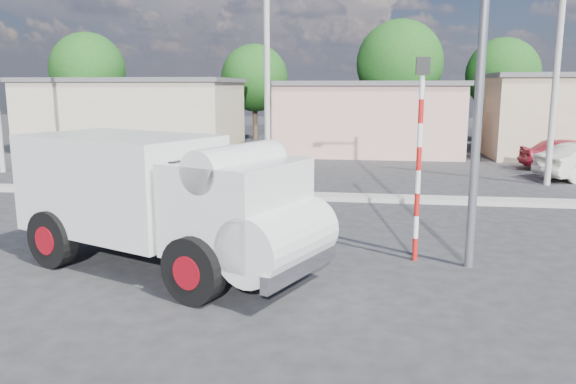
# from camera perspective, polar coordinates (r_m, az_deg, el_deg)

# --- Properties ---
(ground_plane) EXTENTS (120.00, 120.00, 0.00)m
(ground_plane) POSITION_cam_1_polar(r_m,az_deg,el_deg) (11.49, -2.99, -8.46)
(ground_plane) COLOR #262628
(ground_plane) RESTS_ON ground
(median) EXTENTS (40.00, 0.80, 0.16)m
(median) POSITION_cam_1_polar(r_m,az_deg,el_deg) (19.12, 1.67, -0.42)
(median) COLOR #99968E
(median) RESTS_ON ground
(truck) EXTENTS (7.05, 4.83, 2.75)m
(truck) POSITION_cam_1_polar(r_m,az_deg,el_deg) (11.73, -12.30, -0.57)
(truck) COLOR black
(truck) RESTS_ON ground
(bicycle) EXTENTS (1.91, 0.97, 0.96)m
(bicycle) POSITION_cam_1_polar(r_m,az_deg,el_deg) (10.44, -5.23, -7.71)
(bicycle) COLOR black
(bicycle) RESTS_ON ground
(cyclist) EXTENTS (0.56, 0.74, 1.84)m
(cyclist) POSITION_cam_1_polar(r_m,az_deg,el_deg) (10.31, -5.27, -5.40)
(cyclist) COLOR silver
(cyclist) RESTS_ON ground
(car_red) EXTENTS (4.40, 2.02, 1.46)m
(car_red) POSITION_cam_1_polar(r_m,az_deg,el_deg) (28.76, 26.71, 3.50)
(car_red) COLOR #A81C2F
(car_red) RESTS_ON ground
(traffic_pole) EXTENTS (0.28, 0.18, 4.36)m
(traffic_pole) POSITION_cam_1_polar(r_m,az_deg,el_deg) (12.24, 13.22, 4.92)
(traffic_pole) COLOR red
(traffic_pole) RESTS_ON ground
(streetlight) EXTENTS (2.34, 0.22, 9.00)m
(streetlight) POSITION_cam_1_polar(r_m,az_deg,el_deg) (12.06, 18.46, 15.85)
(streetlight) COLOR slate
(streetlight) RESTS_ON ground
(building_row) EXTENTS (37.80, 7.30, 4.44)m
(building_row) POSITION_cam_1_polar(r_m,az_deg,el_deg) (32.69, 6.49, 7.77)
(building_row) COLOR #C1B292
(building_row) RESTS_ON ground
(tree_row) EXTENTS (34.13, 7.32, 8.10)m
(tree_row) POSITION_cam_1_polar(r_m,az_deg,el_deg) (39.51, 1.90, 12.23)
(tree_row) COLOR #38281E
(tree_row) RESTS_ON ground
(utility_poles) EXTENTS (35.40, 0.24, 8.00)m
(utility_poles) POSITION_cam_1_polar(r_m,az_deg,el_deg) (22.67, 11.28, 11.26)
(utility_poles) COLOR #99968E
(utility_poles) RESTS_ON ground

